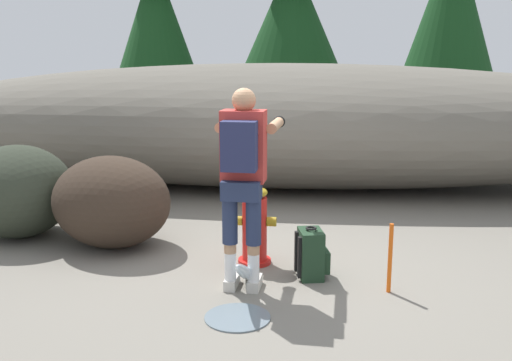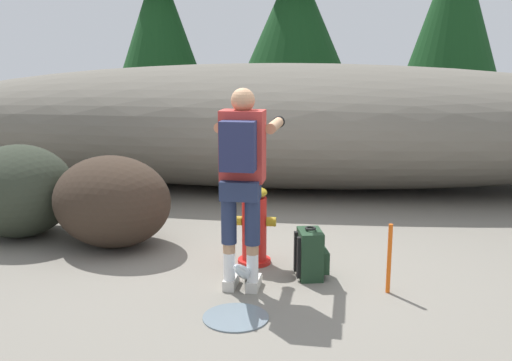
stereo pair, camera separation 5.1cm
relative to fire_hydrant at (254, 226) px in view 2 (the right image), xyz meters
The scene contains 10 objects.
ground_plane 0.40m from the fire_hydrant, 74.87° to the right, with size 56.00×56.00×0.04m, color slate.
dirt_embankment 3.58m from the fire_hydrant, 89.57° to the left, with size 12.61×3.20×1.86m, color #666056.
fire_hydrant is the anchor object (origin of this frame).
hydrant_water_jet 0.83m from the fire_hydrant, 90.00° to the right, with size 0.51×1.33×0.60m.
utility_worker 0.91m from the fire_hydrant, 93.05° to the right, with size 0.57×0.99×1.70m.
spare_backpack 0.65m from the fire_hydrant, 29.64° to the right, with size 0.33×0.33×0.47m.
boulder_large 1.59m from the fire_hydrant, 166.50° to the left, with size 1.30×1.08×0.95m, color #33271E.
boulder_mid 2.75m from the fire_hydrant, 167.45° to the left, with size 1.24×1.20×1.02m, color #2C3227.
pine_tree_far_left 8.86m from the fire_hydrant, 111.38° to the left, with size 2.18×2.18×6.22m.
survey_stake 1.34m from the fire_hydrant, 25.83° to the right, with size 0.04×0.04×0.60m, color #E55914.
Camera 2 is at (0.59, -5.16, 1.95)m, focal length 40.56 mm.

